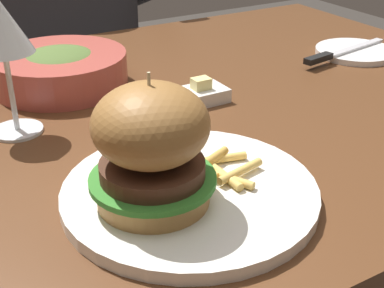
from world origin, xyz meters
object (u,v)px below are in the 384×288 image
(burger_sandwich, at_px, (151,146))
(soup_bowl, at_px, (60,69))
(wine_glass, at_px, (1,30))
(bread_plate, at_px, (355,52))
(diner_person, at_px, (61,75))
(main_plate, at_px, (190,192))
(table_knife, at_px, (339,53))
(butter_dish, at_px, (201,94))

(burger_sandwich, bearing_deg, soup_bowl, 85.60)
(wine_glass, bearing_deg, bread_plate, 1.18)
(diner_person, bearing_deg, main_plate, -98.43)
(wine_glass, distance_m, bread_plate, 0.62)
(main_plate, bearing_deg, burger_sandwich, -173.78)
(table_knife, distance_m, diner_person, 0.74)
(burger_sandwich, relative_size, diner_person, 0.11)
(main_plate, bearing_deg, butter_dish, 56.39)
(wine_glass, bearing_deg, table_knife, 0.43)
(wine_glass, xyz_separation_m, table_knife, (0.56, 0.00, -0.12))
(burger_sandwich, relative_size, butter_dish, 1.82)
(bread_plate, xyz_separation_m, soup_bowl, (-0.51, 0.11, 0.02))
(burger_sandwich, xyz_separation_m, wine_glass, (-0.07, 0.25, 0.06))
(burger_sandwich, height_order, table_knife, burger_sandwich)
(bread_plate, bearing_deg, table_knife, -170.47)
(main_plate, xyz_separation_m, butter_dish, (0.14, 0.21, 0.00))
(main_plate, relative_size, burger_sandwich, 1.99)
(bread_plate, xyz_separation_m, butter_dish, (-0.35, -0.05, 0.01))
(main_plate, height_order, soup_bowl, soup_bowl)
(wine_glass, bearing_deg, butter_dish, -7.63)
(burger_sandwich, distance_m, bread_plate, 0.60)
(burger_sandwich, relative_size, bread_plate, 0.94)
(bread_plate, height_order, diner_person, diner_person)
(bread_plate, relative_size, diner_person, 0.12)
(bread_plate, relative_size, table_knife, 0.67)
(main_plate, height_order, bread_plate, main_plate)
(soup_bowl, relative_size, diner_person, 0.17)
(main_plate, distance_m, table_knife, 0.51)
(main_plate, xyz_separation_m, burger_sandwich, (-0.04, -0.00, 0.07))
(burger_sandwich, xyz_separation_m, diner_person, (0.18, 0.90, -0.25))
(main_plate, distance_m, butter_dish, 0.25)
(table_knife, relative_size, diner_person, 0.18)
(burger_sandwich, bearing_deg, bread_plate, 26.01)
(butter_dish, bearing_deg, main_plate, -123.61)
(main_plate, xyz_separation_m, diner_person, (0.13, 0.89, -0.18))
(wine_glass, height_order, table_knife, wine_glass)
(main_plate, relative_size, soup_bowl, 1.29)
(main_plate, bearing_deg, soup_bowl, 92.25)
(butter_dish, bearing_deg, soup_bowl, 133.89)
(diner_person, bearing_deg, soup_bowl, -105.71)
(main_plate, bearing_deg, wine_glass, 115.07)
(table_knife, distance_m, butter_dish, 0.31)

